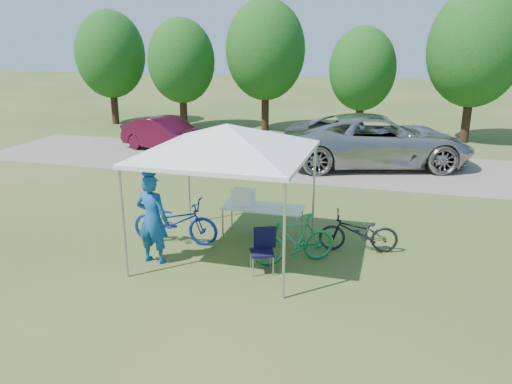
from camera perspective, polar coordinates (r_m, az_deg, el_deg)
ground at (r=10.48m, az=-3.12°, el=-7.07°), size 100.00×100.00×0.00m
gravel_strip at (r=17.84m, az=5.19°, el=3.20°), size 24.00×5.00×0.02m
canopy at (r=9.70m, az=-3.37°, el=7.35°), size 4.53×4.53×3.00m
treeline at (r=23.34m, az=7.59°, el=15.17°), size 24.89×4.28×6.30m
folding_table at (r=11.08m, az=0.77°, el=-1.87°), size 1.77×0.74×0.73m
folding_chair at (r=9.60m, az=0.83°, el=-6.18°), size 0.56×0.59×0.85m
cooler at (r=11.13m, az=-1.46°, el=-0.58°), size 0.49×0.33×0.35m
ice_cream_cup at (r=10.91m, az=3.13°, el=-1.82°), size 0.08×0.08×0.06m
cyclist at (r=10.01m, az=-11.78°, el=-3.04°), size 0.68×0.47×1.81m
bike_blue at (r=10.98m, az=-9.20°, el=-3.33°), size 1.94×0.81×1.00m
bike_green at (r=9.90m, az=4.41°, el=-5.39°), size 1.69×1.30×1.02m
bike_dark at (r=10.65m, az=11.64°, el=-4.51°), size 1.71×0.84×0.86m
minivan at (r=17.85m, az=13.65°, el=5.75°), size 6.99×4.68×1.78m
sedan at (r=20.05m, az=-10.15°, el=6.50°), size 4.21×2.66×1.31m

